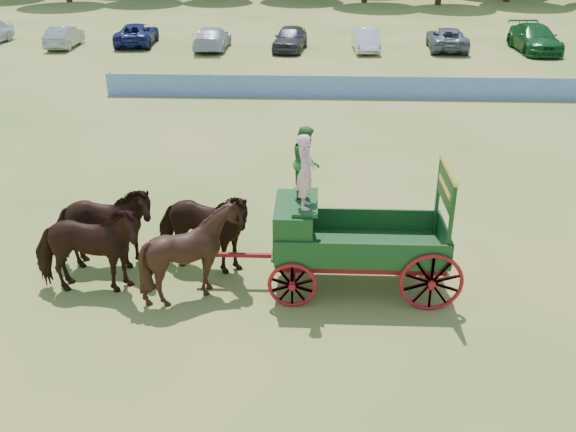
{
  "coord_description": "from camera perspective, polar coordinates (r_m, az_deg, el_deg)",
  "views": [
    {
      "loc": [
        -3.97,
        -11.95,
        7.88
      ],
      "look_at": [
        -4.6,
        2.0,
        1.3
      ],
      "focal_mm": 40.0,
      "sensor_mm": 36.0,
      "label": 1
    }
  ],
  "objects": [
    {
      "name": "sponsor_banner",
      "position": [
        30.98,
        8.17,
        11.24
      ],
      "size": [
        26.0,
        0.08,
        1.05
      ],
      "primitive_type": "cube",
      "color": "#1E52A3",
      "rests_on": "ground"
    },
    {
      "name": "ground",
      "position": [
        14.85,
        17.85,
        -8.2
      ],
      "size": [
        160.0,
        160.0,
        0.0
      ],
      "primitive_type": "plane",
      "color": "#A98C4C",
      "rests_on": "ground"
    },
    {
      "name": "horse_wheel_left",
      "position": [
        14.38,
        -8.36,
        -3.22
      ],
      "size": [
        2.29,
        2.12,
        2.19
      ],
      "primitive_type": "imported",
      "rotation": [
        0.0,
        0.0,
        1.37
      ],
      "color": "black",
      "rests_on": "ground"
    },
    {
      "name": "farm_dray",
      "position": [
        14.38,
        3.52,
        -0.38
      ],
      "size": [
        6.0,
        2.0,
        3.79
      ],
      "color": "#A61022",
      "rests_on": "ground"
    },
    {
      "name": "horse_wheel_right",
      "position": [
        15.34,
        -7.64,
        -1.28
      ],
      "size": [
        2.79,
        1.78,
        2.18
      ],
      "primitive_type": "imported",
      "rotation": [
        0.0,
        0.0,
        1.32
      ],
      "color": "black",
      "rests_on": "ground"
    },
    {
      "name": "horse_lead_right",
      "position": [
        15.93,
        -16.17,
        -1.06
      ],
      "size": [
        2.66,
        1.35,
        2.18
      ],
      "primitive_type": "imported",
      "rotation": [
        0.0,
        0.0,
        1.64
      ],
      "color": "black",
      "rests_on": "ground"
    },
    {
      "name": "horse_lead_left",
      "position": [
        15.01,
        -17.41,
        -2.92
      ],
      "size": [
        2.64,
        1.3,
        2.18
      ],
      "primitive_type": "imported",
      "rotation": [
        0.0,
        0.0,
        1.62
      ],
      "color": "black",
      "rests_on": "ground"
    },
    {
      "name": "parked_cars",
      "position": [
        42.85,
        4.88,
        15.56
      ],
      "size": [
        47.56,
        6.6,
        1.63
      ],
      "color": "silver",
      "rests_on": "ground"
    }
  ]
}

